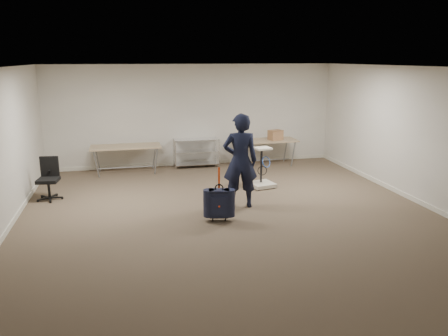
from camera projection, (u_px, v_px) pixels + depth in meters
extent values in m
plane|color=#4F3E30|center=(233.00, 219.00, 8.23)|extent=(9.00, 9.00, 0.00)
plane|color=beige|center=(194.00, 115.00, 12.14)|extent=(8.00, 0.00, 8.00)
plane|color=beige|center=(366.00, 251.00, 3.64)|extent=(8.00, 0.00, 8.00)
plane|color=beige|center=(426.00, 138.00, 8.76)|extent=(0.00, 9.00, 9.00)
plane|color=white|center=(234.00, 67.00, 7.54)|extent=(8.00, 8.00, 0.00)
cube|color=silver|center=(195.00, 163.00, 12.46)|extent=(8.00, 0.02, 0.10)
cube|color=silver|center=(4.00, 236.00, 7.35)|extent=(0.02, 9.00, 0.10)
cube|color=silver|center=(419.00, 202.00, 9.09)|extent=(0.02, 9.00, 0.10)
cube|color=#99865E|center=(126.00, 147.00, 11.37)|extent=(1.80, 0.75, 0.03)
cylinder|color=gray|center=(127.00, 167.00, 11.51)|extent=(1.50, 0.02, 0.02)
cylinder|color=gray|center=(96.00, 164.00, 11.02)|extent=(0.13, 0.04, 0.69)
cylinder|color=gray|center=(156.00, 161.00, 11.34)|extent=(0.13, 0.04, 0.69)
cylinder|color=gray|center=(97.00, 159.00, 11.58)|extent=(0.13, 0.04, 0.69)
cylinder|color=gray|center=(154.00, 156.00, 11.91)|extent=(0.13, 0.04, 0.69)
cube|color=#99865E|center=(265.00, 141.00, 12.20)|extent=(1.80, 0.75, 0.03)
cylinder|color=gray|center=(264.00, 160.00, 12.34)|extent=(1.50, 0.02, 0.02)
cylinder|color=gray|center=(241.00, 157.00, 11.84)|extent=(0.13, 0.04, 0.69)
cylinder|color=gray|center=(293.00, 154.00, 12.17)|extent=(0.13, 0.04, 0.69)
cylinder|color=gray|center=(236.00, 152.00, 12.41)|extent=(0.13, 0.04, 0.69)
cylinder|color=gray|center=(286.00, 150.00, 12.74)|extent=(0.13, 0.04, 0.69)
cylinder|color=silver|center=(176.00, 156.00, 11.76)|extent=(0.02, 0.02, 0.80)
cylinder|color=silver|center=(219.00, 153.00, 12.02)|extent=(0.02, 0.02, 0.80)
cylinder|color=silver|center=(174.00, 152.00, 12.18)|extent=(0.02, 0.02, 0.80)
cylinder|color=silver|center=(216.00, 150.00, 12.44)|extent=(0.02, 0.02, 0.80)
cube|color=silver|center=(196.00, 163.00, 12.17)|extent=(1.20, 0.45, 0.02)
cube|color=silver|center=(196.00, 151.00, 12.09)|extent=(1.20, 0.45, 0.02)
cube|color=silver|center=(196.00, 139.00, 12.01)|extent=(1.20, 0.45, 0.01)
imported|color=black|center=(240.00, 161.00, 8.73)|extent=(0.76, 0.55, 1.92)
cube|color=black|center=(219.00, 203.00, 8.06)|extent=(0.41, 0.29, 0.51)
cube|color=black|center=(219.00, 216.00, 8.15)|extent=(0.36, 0.22, 0.03)
cylinder|color=black|center=(213.00, 219.00, 8.14)|extent=(0.04, 0.07, 0.07)
cylinder|color=black|center=(225.00, 219.00, 8.14)|extent=(0.04, 0.07, 0.07)
torus|color=black|center=(219.00, 188.00, 7.99)|extent=(0.16, 0.06, 0.16)
cube|color=#FE410D|center=(219.00, 178.00, 7.97)|extent=(0.04, 0.01, 0.40)
cylinder|color=black|center=(50.00, 198.00, 9.38)|extent=(0.55, 0.55, 0.08)
cylinder|color=black|center=(49.00, 189.00, 9.33)|extent=(0.06, 0.06, 0.37)
cube|color=black|center=(48.00, 180.00, 9.28)|extent=(0.47, 0.47, 0.07)
cube|color=black|center=(50.00, 166.00, 9.41)|extent=(0.39, 0.10, 0.44)
cube|color=beige|center=(262.00, 184.00, 10.29)|extent=(0.61, 0.61, 0.08)
cylinder|color=black|center=(256.00, 189.00, 10.06)|extent=(0.06, 0.06, 0.04)
cylinder|color=black|center=(262.00, 165.00, 10.22)|extent=(0.05, 0.05, 0.83)
cube|color=beige|center=(263.00, 148.00, 10.07)|extent=(0.42, 0.38, 0.04)
torus|color=#224EAE|center=(266.00, 162.00, 10.08)|extent=(0.28, 0.16, 0.25)
cube|color=#A06B4A|center=(275.00, 135.00, 12.18)|extent=(0.42, 0.36, 0.27)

